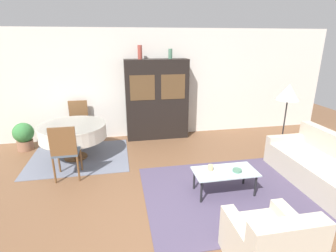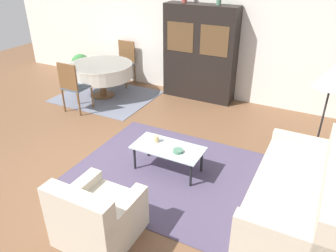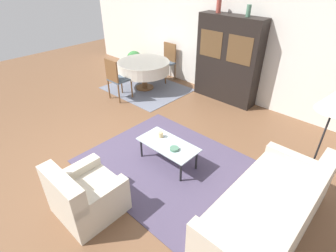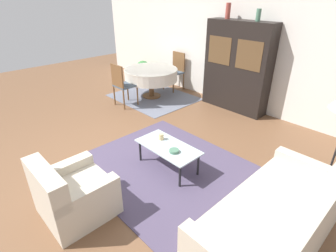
# 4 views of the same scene
# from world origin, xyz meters

# --- Properties ---
(ground_plane) EXTENTS (14.00, 14.00, 0.00)m
(ground_plane) POSITION_xyz_m (0.00, 0.00, 0.00)
(ground_plane) COLOR brown
(wall_back) EXTENTS (10.00, 0.06, 2.70)m
(wall_back) POSITION_xyz_m (0.00, 3.63, 1.35)
(wall_back) COLOR silver
(wall_back) RESTS_ON ground_plane
(area_rug) EXTENTS (2.76, 2.26, 0.01)m
(area_rug) POSITION_xyz_m (1.05, 0.52, 0.01)
(area_rug) COLOR #4C425B
(area_rug) RESTS_ON ground_plane
(dining_rug) EXTENTS (2.05, 1.71, 0.01)m
(dining_rug) POSITION_xyz_m (-1.55, 2.44, 0.01)
(dining_rug) COLOR slate
(dining_rug) RESTS_ON ground_plane
(couch) EXTENTS (0.94, 2.09, 0.83)m
(couch) POSITION_xyz_m (2.80, 0.51, 0.30)
(couch) COLOR beige
(couch) RESTS_ON ground_plane
(armchair) EXTENTS (0.81, 0.80, 0.80)m
(armchair) POSITION_xyz_m (0.88, -0.96, 0.31)
(armchair) COLOR beige
(armchair) RESTS_ON ground_plane
(coffee_table) EXTENTS (1.03, 0.52, 0.39)m
(coffee_table) POSITION_xyz_m (0.98, 0.56, 0.36)
(coffee_table) COLOR black
(coffee_table) RESTS_ON area_rug
(display_cabinet) EXTENTS (1.55, 0.42, 1.99)m
(display_cabinet) POSITION_xyz_m (0.29, 3.37, 0.99)
(display_cabinet) COLOR black
(display_cabinet) RESTS_ON ground_plane
(dining_table) EXTENTS (1.37, 1.37, 0.74)m
(dining_table) POSITION_xyz_m (-1.63, 2.44, 0.60)
(dining_table) COLOR brown
(dining_table) RESTS_ON dining_rug
(dining_chair_near) EXTENTS (0.44, 0.44, 1.02)m
(dining_chair_near) POSITION_xyz_m (-1.63, 1.53, 0.59)
(dining_chair_near) COLOR brown
(dining_chair_near) RESTS_ON dining_rug
(dining_chair_far) EXTENTS (0.44, 0.44, 1.02)m
(dining_chair_far) POSITION_xyz_m (-1.63, 3.35, 0.59)
(dining_chair_far) COLOR brown
(dining_chair_far) RESTS_ON dining_rug
(cup) EXTENTS (0.09, 0.09, 0.10)m
(cup) POSITION_xyz_m (0.76, 0.63, 0.45)
(cup) COLOR tan
(cup) RESTS_ON coffee_table
(bowl) EXTENTS (0.15, 0.15, 0.04)m
(bowl) POSITION_xyz_m (1.17, 0.51, 0.42)
(bowl) COLOR #4C7A60
(bowl) RESTS_ON coffee_table
(vase_tall) EXTENTS (0.11, 0.11, 0.32)m
(vase_tall) POSITION_xyz_m (-0.09, 3.38, 2.15)
(vase_tall) COLOR #9E4238
(vase_tall) RESTS_ON display_cabinet
(vase_short) EXTENTS (0.09, 0.09, 0.23)m
(vase_short) POSITION_xyz_m (0.63, 3.38, 2.10)
(vase_short) COLOR #4C7A60
(vase_short) RESTS_ON display_cabinet
(potted_plant) EXTENTS (0.45, 0.45, 0.64)m
(potted_plant) POSITION_xyz_m (-2.83, 3.13, 0.35)
(potted_plant) COLOR #93664C
(potted_plant) RESTS_ON ground_plane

